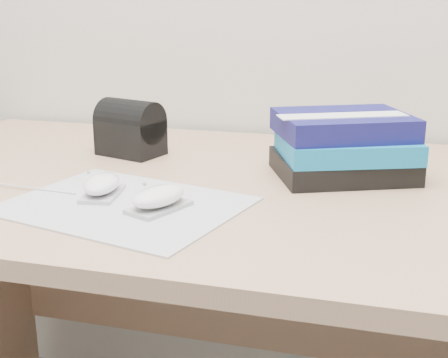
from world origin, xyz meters
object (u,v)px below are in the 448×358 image
(pouch, at_px, (130,128))
(mouse_rear, at_px, (102,185))
(desk, at_px, (280,293))
(book_stack, at_px, (344,146))
(mouse_front, at_px, (159,198))

(pouch, bearing_deg, mouse_rear, -75.64)
(desk, bearing_deg, book_stack, 15.08)
(mouse_rear, distance_m, pouch, 0.29)
(pouch, bearing_deg, book_stack, -5.71)
(mouse_rear, bearing_deg, desk, 38.10)
(book_stack, distance_m, pouch, 0.44)
(book_stack, bearing_deg, mouse_front, -132.71)
(desk, distance_m, mouse_front, 0.38)
(desk, height_order, mouse_front, mouse_front)
(desk, xyz_separation_m, pouch, (-0.33, 0.07, 0.29))
(mouse_rear, relative_size, pouch, 0.72)
(mouse_rear, height_order, book_stack, book_stack)
(book_stack, height_order, pouch, book_stack)
(mouse_front, bearing_deg, desk, 58.76)
(mouse_rear, bearing_deg, pouch, 104.36)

